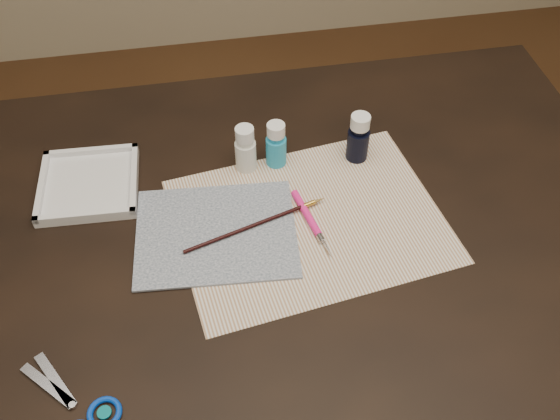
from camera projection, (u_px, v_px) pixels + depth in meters
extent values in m
cube|color=#422614|center=(280.00, 414.00, 1.64)|extent=(3.50, 3.50, 0.02)
cube|color=black|center=(280.00, 340.00, 1.35)|extent=(1.30, 0.90, 0.75)
cube|color=silver|center=(309.00, 221.00, 1.08)|extent=(0.50, 0.41, 0.00)
cube|color=#17283F|center=(216.00, 233.00, 1.06)|extent=(0.29, 0.24, 0.00)
cylinder|color=silver|center=(245.00, 149.00, 1.14)|extent=(0.05, 0.05, 0.10)
cylinder|color=#2399C8|center=(276.00, 144.00, 1.15)|extent=(0.05, 0.05, 0.09)
cylinder|color=black|center=(358.00, 138.00, 1.15)|extent=(0.05, 0.05, 0.10)
cube|color=silver|center=(89.00, 184.00, 1.13)|extent=(0.18, 0.18, 0.02)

